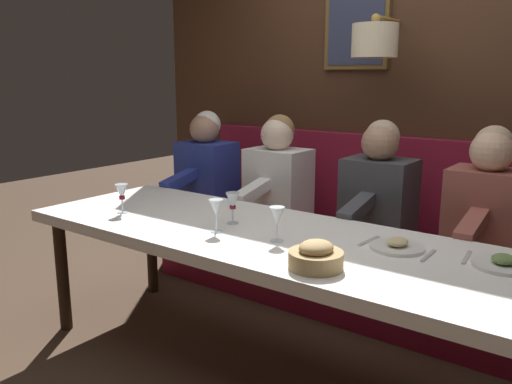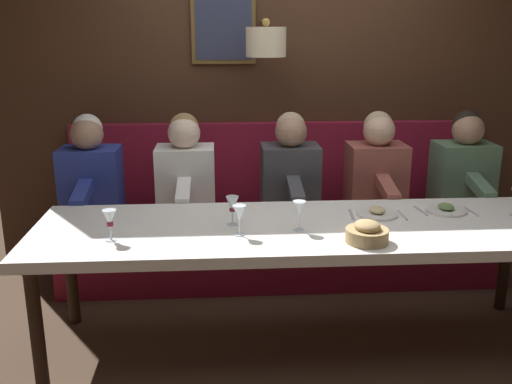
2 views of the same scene
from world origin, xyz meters
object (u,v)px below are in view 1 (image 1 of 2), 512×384
diner_near (487,206)px  diner_farthest (206,168)px  dining_table (293,250)px  wine_glass_1 (216,209)px  diner_far (278,178)px  wine_glass_6 (233,202)px  wine_glass_2 (277,217)px  wine_glass_5 (122,193)px  diner_middle (378,191)px  bread_bowl (316,257)px

diner_near → diner_farthest: (0.00, 1.99, 0.00)m
dining_table → wine_glass_1: (-0.14, 0.36, 0.18)m
dining_table → diner_far: (0.88, 0.69, 0.13)m
dining_table → wine_glass_6: size_ratio=18.11×
diner_far → wine_glass_6: (-0.86, -0.30, 0.04)m
diner_far → wine_glass_2: diner_far is taller
wine_glass_2 → wine_glass_5: same height
diner_near → wine_glass_1: 1.44m
diner_near → diner_middle: 0.61m
diner_near → wine_glass_2: bearing=144.7°
dining_table → diner_far: 1.13m
diner_farthest → bread_bowl: diner_farthest is taller
diner_far → wine_glass_1: size_ratio=4.82×
dining_table → wine_glass_2: size_ratio=18.11×
diner_near → wine_glass_6: (-0.86, 1.04, 0.04)m
diner_farthest → wine_glass_6: bearing=-132.1°
diner_near → wine_glass_6: 1.35m
diner_farthest → bread_bowl: size_ratio=3.60×
diner_middle → bread_bowl: (-1.17, -0.25, -0.03)m
wine_glass_2 → bread_bowl: 0.38m
dining_table → diner_far: diner_far is taller
diner_farthest → bread_bowl: 2.00m
diner_farthest → wine_glass_1: bearing=-136.2°
bread_bowl → diner_farthest: bearing=54.3°
diner_middle → diner_farthest: same height
diner_near → wine_glass_6: size_ratio=4.82×
diner_far → bread_bowl: size_ratio=3.60×
wine_glass_2 → wine_glass_5: bearing=95.0°
wine_glass_1 → bread_bowl: wine_glass_1 is taller
wine_glass_1 → wine_glass_6: size_ratio=1.00×
dining_table → diner_near: size_ratio=3.76×
diner_middle → bread_bowl: 1.19m
dining_table → bread_bowl: bread_bowl is taller
wine_glass_6 → bread_bowl: size_ratio=0.75×
wine_glass_2 → bread_bowl: size_ratio=0.75×
wine_glass_2 → bread_bowl: (-0.20, -0.32, -0.07)m
diner_near → bread_bowl: diner_near is taller
diner_middle → diner_far: same height
wine_glass_5 → wine_glass_6: bearing=-72.4°
diner_far → wine_glass_2: bearing=-145.9°
diner_middle → wine_glass_1: bearing=158.9°
diner_near → wine_glass_1: (-1.02, 1.01, 0.04)m
diner_middle → wine_glass_2: bearing=175.7°
diner_far → bread_bowl: 1.52m
diner_middle → dining_table: bearing=177.5°
wine_glass_1 → wine_glass_5: size_ratio=1.00×
diner_middle → diner_far: bearing=90.0°
diner_middle → wine_glass_2: size_ratio=4.82×
wine_glass_1 → bread_bowl: 0.66m
diner_middle → wine_glass_2: diner_middle is taller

